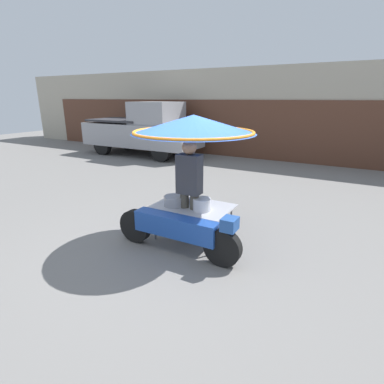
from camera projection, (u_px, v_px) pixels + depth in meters
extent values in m
plane|color=slate|center=(175.00, 247.00, 4.81)|extent=(36.00, 36.00, 0.00)
cube|color=#B2A893|center=(294.00, 114.00, 11.61)|extent=(28.00, 2.00, 3.40)
cube|color=#563323|center=(286.00, 132.00, 10.93)|extent=(23.80, 0.06, 2.21)
cylinder|color=black|center=(223.00, 248.00, 4.21)|extent=(0.55, 0.14, 0.55)
cylinder|color=black|center=(136.00, 226.00, 4.92)|extent=(0.55, 0.14, 0.55)
cube|color=#1E479E|center=(175.00, 226.00, 4.52)|extent=(1.37, 0.24, 0.32)
cube|color=#234C93|center=(230.00, 224.00, 4.05)|extent=(0.20, 0.24, 0.18)
cylinder|color=black|center=(200.00, 219.00, 5.26)|extent=(0.49, 0.14, 0.49)
cylinder|color=#515156|center=(213.00, 238.00, 4.49)|extent=(0.03, 0.03, 0.56)
cylinder|color=#515156|center=(231.00, 221.00, 5.09)|extent=(0.03, 0.03, 0.56)
cylinder|color=#515156|center=(155.00, 224.00, 4.98)|extent=(0.03, 0.03, 0.56)
cylinder|color=#515156|center=(177.00, 210.00, 5.58)|extent=(0.03, 0.03, 0.56)
cube|color=#B2B2B7|center=(193.00, 206.00, 4.95)|extent=(1.26, 0.84, 0.02)
cylinder|color=#B2B2B7|center=(194.00, 171.00, 4.77)|extent=(0.03, 0.03, 1.18)
cone|color=blue|center=(194.00, 124.00, 4.55)|extent=(1.92, 1.92, 0.28)
torus|color=orange|center=(194.00, 132.00, 4.58)|extent=(1.87, 1.87, 0.05)
cylinder|color=#939399|center=(174.00, 201.00, 4.93)|extent=(0.34, 0.34, 0.16)
cylinder|color=silver|center=(202.00, 204.00, 4.71)|extent=(0.28, 0.28, 0.20)
cylinder|color=#939399|center=(195.00, 200.00, 5.10)|extent=(0.23, 0.23, 0.07)
cylinder|color=#4C473D|center=(185.00, 217.00, 4.93)|extent=(0.14, 0.14, 0.83)
cylinder|color=#4C473D|center=(194.00, 219.00, 4.85)|extent=(0.14, 0.14, 0.83)
cube|color=#38383D|center=(189.00, 174.00, 4.67)|extent=(0.38, 0.22, 0.63)
sphere|color=#A87A5B|center=(189.00, 147.00, 4.54)|extent=(0.23, 0.23, 0.23)
cylinder|color=black|center=(161.00, 151.00, 11.11)|extent=(0.79, 0.24, 0.79)
cylinder|color=black|center=(182.00, 145.00, 12.42)|extent=(0.79, 0.24, 0.79)
cylinder|color=black|center=(102.00, 145.00, 12.47)|extent=(0.79, 0.24, 0.79)
cylinder|color=black|center=(127.00, 141.00, 13.78)|extent=(0.79, 0.24, 0.79)
cube|color=#939399|center=(142.00, 134.00, 12.31)|extent=(4.92, 1.84, 0.89)
cube|color=#939399|center=(157.00, 113.00, 11.68)|extent=(1.67, 1.69, 0.85)
cube|color=#2D2D33|center=(123.00, 120.00, 12.60)|extent=(2.56, 1.77, 0.08)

